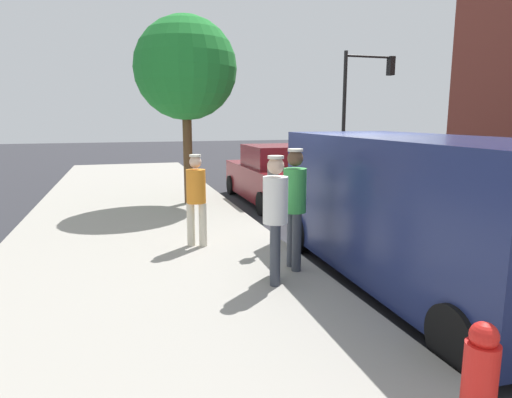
{
  "coord_description": "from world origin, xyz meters",
  "views": [
    {
      "loc": [
        3.8,
        7.13,
        2.4
      ],
      "look_at": [
        1.65,
        0.01,
        1.05
      ],
      "focal_mm": 31.29,
      "sensor_mm": 36.0,
      "label": 1
    }
  ],
  "objects_px": {
    "parking_meter_near": "(273,191)",
    "parked_van": "(416,208)",
    "parked_sedan_behind": "(275,177)",
    "pedestrian_in_orange": "(196,195)",
    "traffic_light_corner": "(362,92)",
    "pedestrian_in_white": "(275,211)",
    "pedestrian_in_green": "(295,200)",
    "fire_hydrant": "(480,381)",
    "street_tree": "(186,69)"
  },
  "relations": [
    {
      "from": "parking_meter_near",
      "to": "parked_van",
      "type": "distance_m",
      "value": 2.39
    },
    {
      "from": "parked_sedan_behind",
      "to": "pedestrian_in_orange",
      "type": "bearing_deg",
      "value": 55.46
    },
    {
      "from": "parking_meter_near",
      "to": "pedestrian_in_orange",
      "type": "xyz_separation_m",
      "value": [
        1.23,
        -0.56,
        -0.1
      ]
    },
    {
      "from": "parked_sedan_behind",
      "to": "traffic_light_corner",
      "type": "bearing_deg",
      "value": -136.46
    },
    {
      "from": "pedestrian_in_orange",
      "to": "parked_sedan_behind",
      "type": "distance_m",
      "value": 5.24
    },
    {
      "from": "pedestrian_in_white",
      "to": "parked_sedan_behind",
      "type": "distance_m",
      "value": 6.81
    },
    {
      "from": "parking_meter_near",
      "to": "parked_van",
      "type": "bearing_deg",
      "value": 128.8
    },
    {
      "from": "pedestrian_in_green",
      "to": "parked_sedan_behind",
      "type": "distance_m",
      "value": 6.22
    },
    {
      "from": "pedestrian_in_orange",
      "to": "fire_hydrant",
      "type": "height_order",
      "value": "pedestrian_in_orange"
    },
    {
      "from": "parking_meter_near",
      "to": "pedestrian_in_green",
      "type": "relative_size",
      "value": 0.84
    },
    {
      "from": "traffic_light_corner",
      "to": "pedestrian_in_orange",
      "type": "bearing_deg",
      "value": 48.17
    },
    {
      "from": "pedestrian_in_white",
      "to": "street_tree",
      "type": "xyz_separation_m",
      "value": [
        0.26,
        -6.25,
        2.47
      ]
    },
    {
      "from": "parked_van",
      "to": "street_tree",
      "type": "distance_m",
      "value": 7.37
    },
    {
      "from": "parked_van",
      "to": "street_tree",
      "type": "height_order",
      "value": "street_tree"
    },
    {
      "from": "parking_meter_near",
      "to": "pedestrian_in_white",
      "type": "distance_m",
      "value": 1.63
    },
    {
      "from": "pedestrian_in_white",
      "to": "fire_hydrant",
      "type": "bearing_deg",
      "value": 96.9
    },
    {
      "from": "parked_sedan_behind",
      "to": "parked_van",
      "type": "bearing_deg",
      "value": 87.97
    },
    {
      "from": "parked_sedan_behind",
      "to": "traffic_light_corner",
      "type": "height_order",
      "value": "traffic_light_corner"
    },
    {
      "from": "pedestrian_in_orange",
      "to": "parked_sedan_behind",
      "type": "xyz_separation_m",
      "value": [
        -2.97,
        -4.31,
        -0.33
      ]
    },
    {
      "from": "parked_sedan_behind",
      "to": "street_tree",
      "type": "distance_m",
      "value": 3.82
    },
    {
      "from": "street_tree",
      "to": "pedestrian_in_green",
      "type": "bearing_deg",
      "value": 97.25
    },
    {
      "from": "pedestrian_in_green",
      "to": "pedestrian_in_orange",
      "type": "xyz_separation_m",
      "value": [
        1.2,
        -1.63,
        -0.12
      ]
    },
    {
      "from": "parked_van",
      "to": "parked_sedan_behind",
      "type": "bearing_deg",
      "value": -92.03
    },
    {
      "from": "parking_meter_near",
      "to": "parked_van",
      "type": "height_order",
      "value": "parked_van"
    },
    {
      "from": "pedestrian_in_green",
      "to": "pedestrian_in_white",
      "type": "height_order",
      "value": "pedestrian_in_green"
    },
    {
      "from": "traffic_light_corner",
      "to": "fire_hydrant",
      "type": "xyz_separation_m",
      "value": [
        7.8,
        15.36,
        -2.95
      ]
    },
    {
      "from": "pedestrian_in_green",
      "to": "traffic_light_corner",
      "type": "height_order",
      "value": "traffic_light_corner"
    },
    {
      "from": "fire_hydrant",
      "to": "pedestrian_in_green",
      "type": "bearing_deg",
      "value": -91.12
    },
    {
      "from": "pedestrian_in_green",
      "to": "traffic_light_corner",
      "type": "xyz_separation_m",
      "value": [
        -7.73,
        -11.61,
        2.32
      ]
    },
    {
      "from": "pedestrian_in_white",
      "to": "fire_hydrant",
      "type": "height_order",
      "value": "pedestrian_in_white"
    },
    {
      "from": "pedestrian_in_green",
      "to": "pedestrian_in_orange",
      "type": "distance_m",
      "value": 2.03
    },
    {
      "from": "parking_meter_near",
      "to": "pedestrian_in_white",
      "type": "height_order",
      "value": "pedestrian_in_white"
    },
    {
      "from": "pedestrian_in_white",
      "to": "traffic_light_corner",
      "type": "height_order",
      "value": "traffic_light_corner"
    },
    {
      "from": "pedestrian_in_white",
      "to": "pedestrian_in_orange",
      "type": "distance_m",
      "value": 2.24
    },
    {
      "from": "street_tree",
      "to": "parking_meter_near",
      "type": "bearing_deg",
      "value": 99.2
    },
    {
      "from": "pedestrian_in_green",
      "to": "pedestrian_in_orange",
      "type": "height_order",
      "value": "pedestrian_in_green"
    },
    {
      "from": "pedestrian_in_white",
      "to": "parked_sedan_behind",
      "type": "height_order",
      "value": "pedestrian_in_white"
    },
    {
      "from": "parked_van",
      "to": "fire_hydrant",
      "type": "distance_m",
      "value": 3.41
    },
    {
      "from": "pedestrian_in_orange",
      "to": "parked_sedan_behind",
      "type": "relative_size",
      "value": 0.37
    },
    {
      "from": "parked_van",
      "to": "fire_hydrant",
      "type": "height_order",
      "value": "parked_van"
    },
    {
      "from": "parking_meter_near",
      "to": "pedestrian_in_green",
      "type": "distance_m",
      "value": 1.07
    },
    {
      "from": "street_tree",
      "to": "fire_hydrant",
      "type": "distance_m",
      "value": 10.02
    },
    {
      "from": "parking_meter_near",
      "to": "parked_sedan_behind",
      "type": "height_order",
      "value": "parking_meter_near"
    },
    {
      "from": "pedestrian_in_orange",
      "to": "pedestrian_in_green",
      "type": "bearing_deg",
      "value": 126.32
    },
    {
      "from": "pedestrian_in_orange",
      "to": "traffic_light_corner",
      "type": "bearing_deg",
      "value": -131.83
    },
    {
      "from": "parked_sedan_behind",
      "to": "traffic_light_corner",
      "type": "relative_size",
      "value": 0.85
    },
    {
      "from": "pedestrian_in_orange",
      "to": "parked_van",
      "type": "height_order",
      "value": "parked_van"
    },
    {
      "from": "parked_van",
      "to": "parked_sedan_behind",
      "type": "height_order",
      "value": "parked_van"
    },
    {
      "from": "pedestrian_in_green",
      "to": "street_tree",
      "type": "relative_size",
      "value": 0.38
    },
    {
      "from": "parking_meter_near",
      "to": "parked_sedan_behind",
      "type": "relative_size",
      "value": 0.35
    }
  ]
}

